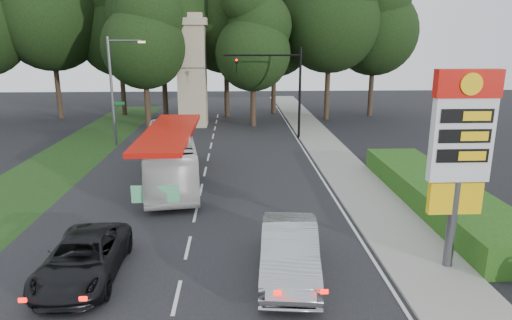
{
  "coord_description": "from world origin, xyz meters",
  "views": [
    {
      "loc": [
        1.88,
        -12.14,
        7.71
      ],
      "look_at": [
        2.83,
        8.81,
        2.2
      ],
      "focal_mm": 32.0,
      "sensor_mm": 36.0,
      "label": 1
    }
  ],
  "objects_px": {
    "monument": "(192,70)",
    "sedan_silver": "(290,251)",
    "traffic_signal_mast": "(283,80)",
    "suv_charcoal": "(83,258)",
    "transit_bus": "(171,156)",
    "streetlight_signs": "(114,86)",
    "gas_station_pylon": "(461,144)"
  },
  "relations": [
    {
      "from": "transit_bus",
      "to": "suv_charcoal",
      "type": "bearing_deg",
      "value": -105.85
    },
    {
      "from": "sedan_silver",
      "to": "suv_charcoal",
      "type": "distance_m",
      "value": 6.86
    },
    {
      "from": "monument",
      "to": "gas_station_pylon",
      "type": "bearing_deg",
      "value": -68.2
    },
    {
      "from": "monument",
      "to": "sedan_silver",
      "type": "xyz_separation_m",
      "value": [
        5.63,
        -28.23,
        -4.23
      ]
    },
    {
      "from": "traffic_signal_mast",
      "to": "monument",
      "type": "height_order",
      "value": "monument"
    },
    {
      "from": "transit_bus",
      "to": "suv_charcoal",
      "type": "relative_size",
      "value": 2.09
    },
    {
      "from": "gas_station_pylon",
      "to": "suv_charcoal",
      "type": "xyz_separation_m",
      "value": [
        -12.42,
        -0.09,
        -3.74
      ]
    },
    {
      "from": "streetlight_signs",
      "to": "transit_bus",
      "type": "distance_m",
      "value": 11.19
    },
    {
      "from": "traffic_signal_mast",
      "to": "suv_charcoal",
      "type": "distance_m",
      "value": 24.15
    },
    {
      "from": "streetlight_signs",
      "to": "monument",
      "type": "xyz_separation_m",
      "value": [
        4.99,
        7.99,
        0.67
      ]
    },
    {
      "from": "traffic_signal_mast",
      "to": "streetlight_signs",
      "type": "xyz_separation_m",
      "value": [
        -12.67,
        -1.99,
        -0.23
      ]
    },
    {
      "from": "gas_station_pylon",
      "to": "suv_charcoal",
      "type": "bearing_deg",
      "value": -179.56
    },
    {
      "from": "monument",
      "to": "transit_bus",
      "type": "height_order",
      "value": "monument"
    },
    {
      "from": "transit_bus",
      "to": "sedan_silver",
      "type": "height_order",
      "value": "transit_bus"
    },
    {
      "from": "traffic_signal_mast",
      "to": "gas_station_pylon",
      "type": "bearing_deg",
      "value": -80.91
    },
    {
      "from": "traffic_signal_mast",
      "to": "monument",
      "type": "xyz_separation_m",
      "value": [
        -7.68,
        6.0,
        0.43
      ]
    },
    {
      "from": "monument",
      "to": "sedan_silver",
      "type": "distance_m",
      "value": 29.1
    },
    {
      "from": "gas_station_pylon",
      "to": "traffic_signal_mast",
      "type": "height_order",
      "value": "traffic_signal_mast"
    },
    {
      "from": "streetlight_signs",
      "to": "monument",
      "type": "bearing_deg",
      "value": 58.03
    },
    {
      "from": "streetlight_signs",
      "to": "traffic_signal_mast",
      "type": "bearing_deg",
      "value": 8.92
    },
    {
      "from": "gas_station_pylon",
      "to": "streetlight_signs",
      "type": "distance_m",
      "value": 25.74
    },
    {
      "from": "traffic_signal_mast",
      "to": "suv_charcoal",
      "type": "relative_size",
      "value": 1.41
    },
    {
      "from": "monument",
      "to": "sedan_silver",
      "type": "height_order",
      "value": "monument"
    },
    {
      "from": "sedan_silver",
      "to": "suv_charcoal",
      "type": "bearing_deg",
      "value": -175.51
    },
    {
      "from": "streetlight_signs",
      "to": "monument",
      "type": "height_order",
      "value": "monument"
    },
    {
      "from": "monument",
      "to": "traffic_signal_mast",
      "type": "bearing_deg",
      "value": -38.0
    },
    {
      "from": "transit_bus",
      "to": "sedan_silver",
      "type": "bearing_deg",
      "value": -71.49
    },
    {
      "from": "traffic_signal_mast",
      "to": "sedan_silver",
      "type": "bearing_deg",
      "value": -95.26
    },
    {
      "from": "gas_station_pylon",
      "to": "streetlight_signs",
      "type": "height_order",
      "value": "streetlight_signs"
    },
    {
      "from": "gas_station_pylon",
      "to": "transit_bus",
      "type": "distance_m",
      "value": 15.51
    },
    {
      "from": "gas_station_pylon",
      "to": "streetlight_signs",
      "type": "bearing_deg",
      "value": 128.96
    },
    {
      "from": "streetlight_signs",
      "to": "suv_charcoal",
      "type": "height_order",
      "value": "streetlight_signs"
    }
  ]
}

